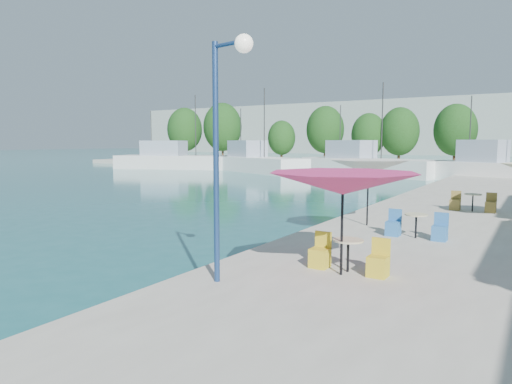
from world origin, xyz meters
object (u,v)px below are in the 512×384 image
Objects in this scene: trawler_03 at (365,165)px; trawler_04 at (499,171)px; umbrella_pink at (343,183)px; street_lamp at (227,116)px; trawler_01 at (180,161)px; umbrella_white at (368,167)px; trawler_02 at (255,163)px.

trawler_03 is 1.30× the size of trawler_04.
umbrella_pink is 0.67× the size of street_lamp.
trawler_01 reaches higher than umbrella_white.
umbrella_white is at bearing -53.35° from trawler_03.
umbrella_pink is (-0.56, -35.80, 1.59)m from trawler_04.
trawler_03 is (12.99, 1.96, -0.00)m from trawler_02.
trawler_04 is at bearing 22.37° from trawler_02.
trawler_04 is 2.54× the size of street_lamp.
umbrella_pink is at bearing -29.91° from trawler_02.
trawler_02 is 45.98m from street_lamp.
trawler_04 is 29.62m from umbrella_white.
umbrella_pink is 6.47m from umbrella_white.
umbrella_white is 0.57× the size of street_lamp.
trawler_01 is at bearing -155.09° from trawler_02.
trawler_01 is 6.55× the size of umbrella_white.
trawler_02 is at bearing -20.64° from trawler_01.
umbrella_white is (36.33, -31.06, 1.64)m from trawler_01.
trawler_04 is (26.24, -1.43, 0.00)m from trawler_02.
trawler_02 is 45.26m from umbrella_pink.
trawler_02 is 13.13m from trawler_03.
trawler_02 is at bearing -162.87° from trawler_04.
trawler_02 is 26.28m from trawler_04.
trawler_03 reaches higher than umbrella_pink.
umbrella_pink is (12.69, -39.19, 1.60)m from trawler_03.
trawler_04 reaches higher than umbrella_white.
umbrella_white reaches higher than umbrella_pink.
umbrella_white is 8.33m from street_lamp.
umbrella_pink is (37.83, -37.35, 1.60)m from trawler_01.
trawler_02 is 3.11× the size of street_lamp.
trawler_04 is at bearing 89.11° from umbrella_pink.
trawler_04 is 3.80× the size of umbrella_pink.
umbrella_pink is 2.96m from street_lamp.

